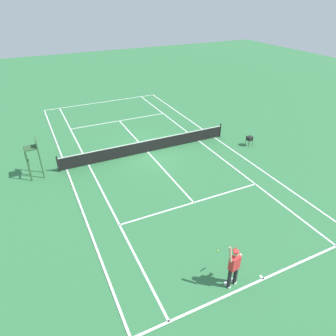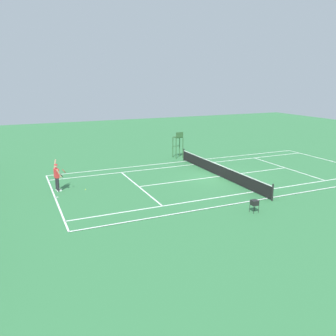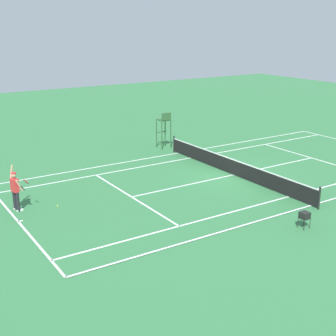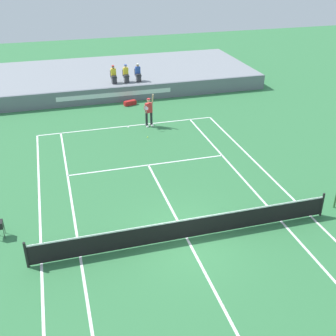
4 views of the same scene
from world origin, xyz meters
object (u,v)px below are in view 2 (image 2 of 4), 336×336
at_px(tennis_player, 57,177).
at_px(tennis_ball, 85,190).
at_px(umpire_chair, 178,141).
at_px(ball_hopper, 255,202).

height_order(tennis_player, tennis_ball, tennis_player).
relative_size(tennis_player, tennis_ball, 30.63).
bearing_deg(tennis_player, umpire_chair, -63.12).
distance_m(tennis_player, umpire_chair, 12.95).
bearing_deg(tennis_ball, ball_hopper, -135.29).
relative_size(tennis_ball, umpire_chair, 0.03).
distance_m(tennis_ball, ball_hopper, 10.97).
relative_size(tennis_player, ball_hopper, 2.98).
xyz_separation_m(umpire_chair, ball_hopper, (-14.14, 2.14, -0.98)).
bearing_deg(tennis_player, ball_hopper, -131.42).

